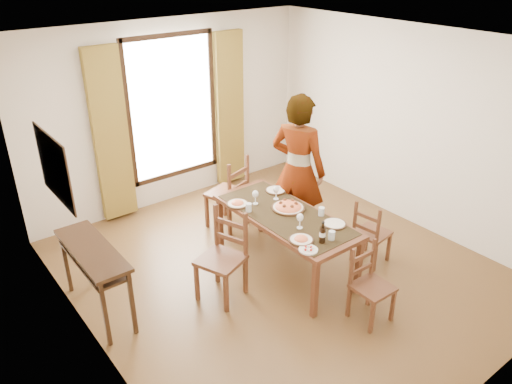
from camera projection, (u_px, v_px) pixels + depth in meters
ground at (280, 269)px, 6.12m from camera, size 5.00×5.00×0.00m
room_shell at (275, 149)px, 5.53m from camera, size 4.60×5.10×2.74m
console_table at (93, 258)px, 5.13m from camera, size 0.38×1.20×0.80m
dining_table at (285, 219)px, 5.84m from camera, size 0.79×1.87×0.76m
chair_west at (223, 259)px, 5.47m from camera, size 0.59×0.59×1.03m
chair_north at (229, 195)px, 6.85m from camera, size 0.58×0.58×1.05m
chair_south at (370, 287)px, 5.17m from camera, size 0.38×0.38×0.84m
chair_east at (371, 234)px, 6.09m from camera, size 0.42×0.42×0.85m
man at (298, 171)px, 6.31m from camera, size 1.08×1.01×2.01m
plate_sw at (301, 238)px, 5.27m from camera, size 0.27×0.27×0.05m
plate_se at (335, 223)px, 5.58m from camera, size 0.27×0.27×0.05m
plate_nw at (237, 203)px, 6.01m from camera, size 0.27×0.27×0.05m
plate_ne at (276, 189)px, 6.34m from camera, size 0.27×0.27×0.05m
pasta_platter at (288, 205)px, 5.90m from camera, size 0.40×0.40×0.10m
caprese_plate at (308, 249)px, 5.11m from camera, size 0.20×0.20×0.04m
wine_glass_a at (300, 221)px, 5.48m from camera, size 0.08×0.08×0.18m
wine_glass_b at (276, 192)px, 6.11m from camera, size 0.08×0.08×0.18m
wine_glass_c at (255, 197)px, 5.99m from camera, size 0.08×0.08×0.18m
tumbler_a at (321, 211)px, 5.76m from camera, size 0.07×0.07×0.10m
tumbler_b at (249, 207)px, 5.85m from camera, size 0.07×0.07×0.10m
tumbler_c at (332, 235)px, 5.29m from camera, size 0.07×0.07×0.10m
wine_bottle at (323, 232)px, 5.20m from camera, size 0.07×0.07×0.25m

